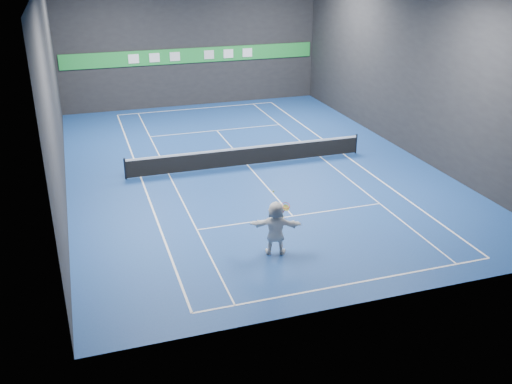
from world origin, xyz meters
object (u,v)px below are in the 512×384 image
object	(u,v)px
player	(276,228)
tennis_racket	(285,208)
tennis_ball	(273,192)
tennis_net	(248,155)

from	to	relation	value
player	tennis_racket	bearing A→B (deg)	-152.78
tennis_ball	tennis_net	xyz separation A→B (m)	(1.82, 8.97, -1.87)
tennis_net	player	bearing A→B (deg)	-100.91
tennis_net	tennis_racket	distance (m)	9.24
tennis_net	tennis_racket	bearing A→B (deg)	-98.65
tennis_net	tennis_racket	world-z (taller)	tennis_racket
player	tennis_racket	world-z (taller)	player
player	tennis_racket	distance (m)	0.83
player	tennis_ball	xyz separation A→B (m)	(-0.06, 0.14, 1.39)
player	tennis_net	distance (m)	9.29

